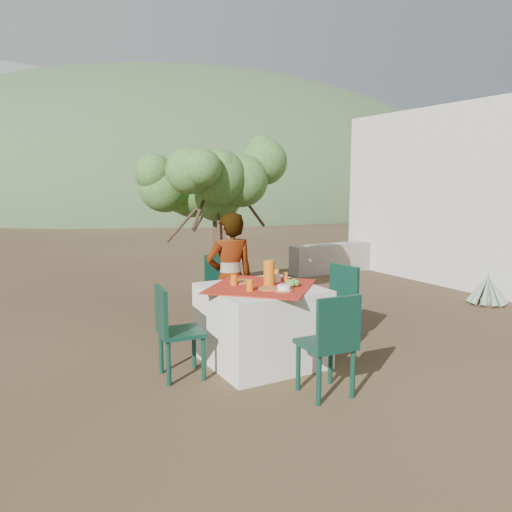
{
  "coord_description": "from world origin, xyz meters",
  "views": [
    {
      "loc": [
        -2.75,
        -4.22,
        1.76
      ],
      "look_at": [
        -0.25,
        0.26,
        0.99
      ],
      "focal_mm": 35.0,
      "sensor_mm": 36.0,
      "label": 1
    }
  ],
  "objects": [
    {
      "name": "person",
      "position": [
        -0.44,
        0.5,
        0.72
      ],
      "size": [
        0.57,
        0.41,
        1.44
      ],
      "primitive_type": "imported",
      "rotation": [
        0.0,
        0.0,
        3.0
      ],
      "color": "#8C6651",
      "rests_on": "ground"
    },
    {
      "name": "hill_near_right",
      "position": [
        12.0,
        36.0,
        0.0
      ],
      "size": [
        48.0,
        48.0,
        20.0
      ],
      "primitive_type": "ellipsoid",
      "color": "#38502D",
      "rests_on": "ground"
    },
    {
      "name": "stone_wall",
      "position": [
        3.6,
        3.4,
        0.28
      ],
      "size": [
        2.6,
        0.35,
        0.55
      ],
      "primitive_type": "cube",
      "color": "gray",
      "rests_on": "ground"
    },
    {
      "name": "shrub_tree",
      "position": [
        0.07,
        1.83,
        1.63
      ],
      "size": [
        1.75,
        1.72,
        2.06
      ],
      "color": "#453322",
      "rests_on": "ground"
    },
    {
      "name": "chair_left",
      "position": [
        -1.31,
        -0.12,
        0.47
      ],
      "size": [
        0.43,
        0.43,
        0.84
      ],
      "rotation": [
        0.0,
        0.0,
        1.45
      ],
      "color": "#0B2E22",
      "rests_on": "ground"
    },
    {
      "name": "agave",
      "position": [
        3.58,
        0.28,
        0.2
      ],
      "size": [
        0.56,
        0.56,
        0.6
      ],
      "rotation": [
        0.0,
        0.0,
        -0.18
      ],
      "color": "gray",
      "rests_on": "ground"
    },
    {
      "name": "glass_far",
      "position": [
        -0.63,
        0.02,
        0.81
      ],
      "size": [
        0.06,
        0.06,
        0.1
      ],
      "primitive_type": "cylinder",
      "color": "orange",
      "rests_on": "table"
    },
    {
      "name": "plate_far",
      "position": [
        -0.51,
        0.1,
        0.77
      ],
      "size": [
        0.24,
        0.24,
        0.01
      ],
      "primitive_type": "cylinder",
      "color": "brown",
      "rests_on": "table"
    },
    {
      "name": "ground",
      "position": [
        0.0,
        0.0,
        0.0
      ],
      "size": [
        160.0,
        160.0,
        0.0
      ],
      "primitive_type": "plane",
      "color": "#322017",
      "rests_on": "ground"
    },
    {
      "name": "plate_near",
      "position": [
        -0.43,
        -0.31,
        0.77
      ],
      "size": [
        0.2,
        0.2,
        0.01
      ],
      "primitive_type": "cylinder",
      "color": "brown",
      "rests_on": "table"
    },
    {
      "name": "hill_far_right",
      "position": [
        28.0,
        46.0,
        0.0
      ],
      "size": [
        36.0,
        36.0,
        14.0
      ],
      "primitive_type": "ellipsoid",
      "color": "slate",
      "rests_on": "ground"
    },
    {
      "name": "juice_pitcher",
      "position": [
        -0.34,
        -0.15,
        0.88
      ],
      "size": [
        0.11,
        0.11,
        0.24
      ],
      "primitive_type": "cylinder",
      "color": "orange",
      "rests_on": "table"
    },
    {
      "name": "guesthouse",
      "position": [
        5.6,
        1.8,
        1.5
      ],
      "size": [
        3.2,
        4.2,
        3.0
      ],
      "primitive_type": "cube",
      "color": "beige",
      "rests_on": "ground"
    },
    {
      "name": "chair_far",
      "position": [
        -0.33,
        0.84,
        0.51
      ],
      "size": [
        0.47,
        0.47,
        0.92
      ],
      "rotation": [
        0.0,
        0.0,
        -0.1
      ],
      "color": "#0B2E22",
      "rests_on": "ground"
    },
    {
      "name": "table",
      "position": [
        -0.42,
        -0.14,
        0.38
      ],
      "size": [
        1.3,
        1.3,
        0.76
      ],
      "color": "silver",
      "rests_on": "ground"
    },
    {
      "name": "chair_right",
      "position": [
        0.56,
        -0.07,
        0.48
      ],
      "size": [
        0.45,
        0.45,
        0.86
      ],
      "rotation": [
        0.0,
        0.0,
        4.87
      ],
      "color": "#0B2E22",
      "rests_on": "ground"
    },
    {
      "name": "fruit_cluster",
      "position": [
        -0.17,
        -0.32,
        0.8
      ],
      "size": [
        0.14,
        0.13,
        0.07
      ],
      "color": "#518430",
      "rests_on": "table"
    },
    {
      "name": "jar_right",
      "position": [
        -0.11,
        0.09,
        0.81
      ],
      "size": [
        0.06,
        0.06,
        0.1
      ],
      "primitive_type": "cylinder",
      "color": "orange",
      "rests_on": "table"
    },
    {
      "name": "white_bowl",
      "position": [
        -0.36,
        -0.45,
        0.8
      ],
      "size": [
        0.12,
        0.12,
        0.04
      ],
      "primitive_type": "cylinder",
      "color": "white",
      "rests_on": "bowl_plate"
    },
    {
      "name": "napkin_holder",
      "position": [
        -0.2,
        -0.08,
        0.8
      ],
      "size": [
        0.07,
        0.05,
        0.08
      ],
      "primitive_type": "cube",
      "rotation": [
        0.0,
        0.0,
        0.23
      ],
      "color": "white",
      "rests_on": "table"
    },
    {
      "name": "chair_near",
      "position": [
        -0.33,
        -1.13,
        0.48
      ],
      "size": [
        0.43,
        0.43,
        0.87
      ],
      "rotation": [
        0.0,
        0.0,
        3.07
      ],
      "color": "#0B2E22",
      "rests_on": "ground"
    },
    {
      "name": "jar_left",
      "position": [
        -0.08,
        -0.04,
        0.8
      ],
      "size": [
        0.05,
        0.05,
        0.08
      ],
      "primitive_type": "cylinder",
      "color": "orange",
      "rests_on": "table"
    },
    {
      "name": "glass_near",
      "position": [
        -0.62,
        -0.29,
        0.82
      ],
      "size": [
        0.07,
        0.07,
        0.11
      ],
      "primitive_type": "cylinder",
      "color": "orange",
      "rests_on": "table"
    },
    {
      "name": "bowl_plate",
      "position": [
        -0.36,
        -0.45,
        0.77
      ],
      "size": [
        0.18,
        0.18,
        0.01
      ],
      "primitive_type": "cylinder",
      "color": "brown",
      "rests_on": "table"
    }
  ]
}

